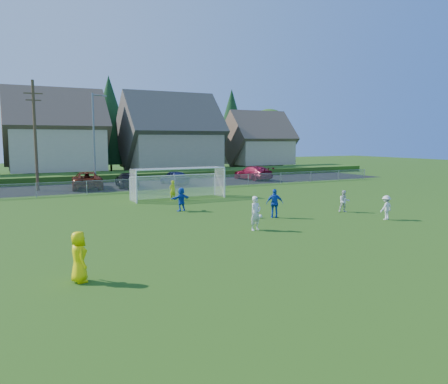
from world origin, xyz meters
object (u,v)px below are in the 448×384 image
at_px(car_c, 87,180).
at_px(car_d, 127,180).
at_px(player_blue_a, 275,203).
at_px(player_blue_b, 181,199).
at_px(player_white_b, 344,201).
at_px(soccer_goal, 178,178).
at_px(referee, 79,257).
at_px(player_white_a, 256,213).
at_px(car_e, 174,178).
at_px(player_white_c, 386,208).
at_px(goalkeeper, 173,190).
at_px(car_g, 253,173).
at_px(soccer_ball, 260,216).

distance_m(car_c, car_d, 3.80).
bearing_deg(player_blue_a, player_blue_b, -22.45).
bearing_deg(player_white_b, soccer_goal, 151.17).
relative_size(referee, car_d, 0.35).
bearing_deg(player_white_a, car_e, 66.83).
xyz_separation_m(player_white_b, soccer_goal, (-7.23, 11.04, 0.91)).
xyz_separation_m(player_white_c, player_blue_a, (-5.47, 3.53, 0.16)).
height_order(referee, player_white_c, referee).
bearing_deg(referee, car_e, -32.90).
bearing_deg(player_blue_a, car_d, -52.88).
height_order(referee, car_e, referee).
height_order(player_blue_b, goalkeeper, player_blue_b).
height_order(player_white_c, soccer_goal, soccer_goal).
bearing_deg(car_d, player_blue_a, 107.15).
relative_size(car_e, soccer_goal, 0.58).
distance_m(player_blue_b, car_g, 23.16).
relative_size(car_c, soccer_goal, 0.79).
xyz_separation_m(player_white_b, player_white_c, (0.35, -3.14, 0.00)).
relative_size(player_blue_b, car_e, 0.36).
bearing_deg(soccer_ball, goalkeeper, 100.88).
distance_m(car_c, soccer_goal, 11.87).
relative_size(car_e, car_g, 0.78).
relative_size(soccer_ball, player_white_a, 0.12).
bearing_deg(referee, player_blue_a, -66.90).
relative_size(player_white_a, player_white_b, 1.25).
relative_size(referee, player_blue_b, 1.10).
height_order(player_blue_a, car_d, player_blue_a).
bearing_deg(goalkeeper, car_c, -84.94).
xyz_separation_m(player_white_c, soccer_goal, (-7.58, 14.18, 0.91)).
xyz_separation_m(referee, car_e, (14.03, 28.12, -0.12)).
xyz_separation_m(player_white_b, car_e, (-3.56, 21.47, 0.02)).
bearing_deg(car_c, player_white_b, 127.51).
relative_size(player_white_a, player_blue_a, 1.02).
distance_m(referee, player_white_b, 18.80).
distance_m(player_white_a, soccer_goal, 13.28).
height_order(soccer_ball, goalkeeper, goalkeeper).
height_order(goalkeeper, car_d, goalkeeper).
distance_m(referee, car_e, 31.43).
bearing_deg(player_blue_b, car_d, -107.82).
relative_size(player_blue_b, goalkeeper, 1.02).
bearing_deg(goalkeeper, car_e, -128.32).
height_order(player_white_c, player_blue_a, player_blue_a).
xyz_separation_m(player_white_a, goalkeeper, (0.17, 12.69, -0.12)).
xyz_separation_m(car_d, car_g, (15.10, 1.04, 0.09)).
xyz_separation_m(soccer_ball, referee, (-11.60, -7.29, 0.75)).
height_order(player_white_a, soccer_goal, soccer_goal).
height_order(soccer_ball, player_blue_a, player_blue_a).
distance_m(player_blue_a, car_g, 24.80).
xyz_separation_m(player_white_c, goalkeeper, (-8.23, 13.63, 0.05)).
distance_m(soccer_ball, soccer_goal, 10.58).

